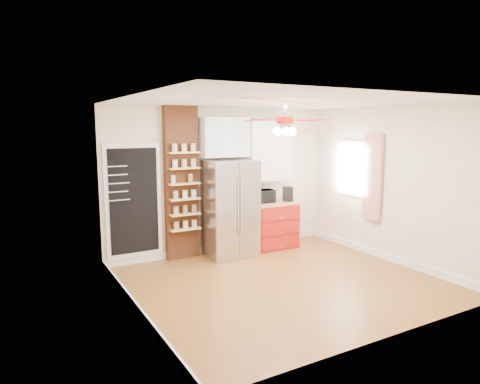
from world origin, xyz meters
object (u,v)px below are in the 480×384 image
fridge (229,208)px  ceiling_fan (285,121)px  canister_left (288,198)px  pantry_jar_oats (173,180)px  coffee_maker (288,194)px  toaster_oven (262,196)px  red_cabinet (272,224)px

fridge → ceiling_fan: size_ratio=1.25×
canister_left → pantry_jar_oats: 2.32m
fridge → pantry_jar_oats: (-1.00, 0.18, 0.56)m
fridge → canister_left: (1.26, -0.05, 0.10)m
ceiling_fan → fridge: bearing=91.8°
coffee_maker → toaster_oven: bearing=-175.2°
fridge → canister_left: size_ratio=11.91×
ceiling_fan → pantry_jar_oats: size_ratio=10.49×
ceiling_fan → pantry_jar_oats: ceiling_fan is taller
coffee_maker → pantry_jar_oats: size_ratio=2.15×
toaster_oven → pantry_jar_oats: bearing=-176.5°
red_cabinet → canister_left: size_ratio=6.40×
ceiling_fan → canister_left: (1.21, 1.58, -1.45)m
canister_left → red_cabinet: bearing=162.0°
red_cabinet → ceiling_fan: (-0.92, -1.68, 1.97)m
ceiling_fan → coffee_maker: 2.45m
ceiling_fan → coffee_maker: size_ratio=4.89×
ceiling_fan → canister_left: ceiling_fan is taller
fridge → pantry_jar_oats: size_ratio=13.11×
toaster_oven → coffee_maker: bearing=-6.9°
toaster_oven → pantry_jar_oats: pantry_jar_oats is taller
ceiling_fan → canister_left: 2.47m
coffee_maker → red_cabinet: bearing=-175.6°
ceiling_fan → toaster_oven: 2.34m
toaster_oven → red_cabinet: bearing=-6.2°
coffee_maker → canister_left: 0.07m
toaster_oven → pantry_jar_oats: 1.82m
pantry_jar_oats → red_cabinet: bearing=-3.7°
red_cabinet → toaster_oven: (-0.20, 0.04, 0.57)m
pantry_jar_oats → coffee_maker: bearing=-5.0°
fridge → canister_left: bearing=-2.0°
toaster_oven → fridge: bearing=-166.9°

